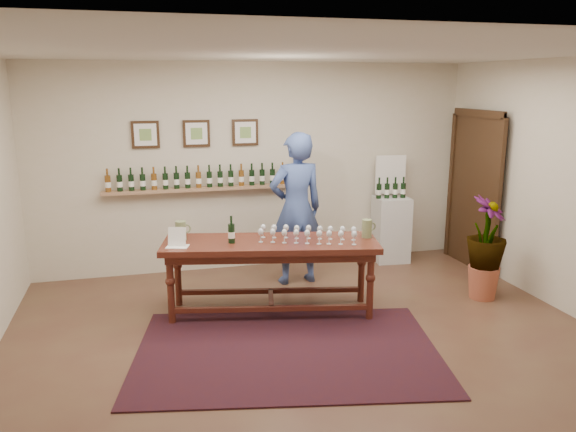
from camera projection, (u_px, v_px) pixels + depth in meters
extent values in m
plane|color=#512E24|center=(308.00, 340.00, 5.66)|extent=(6.00, 6.00, 0.00)
plane|color=beige|center=(256.00, 167.00, 7.69)|extent=(6.00, 0.00, 6.00)
plane|color=beige|center=(447.00, 299.00, 2.98)|extent=(6.00, 0.00, 6.00)
plane|color=beige|center=(574.00, 189.00, 6.08)|extent=(0.00, 5.00, 5.00)
plane|color=beige|center=(311.00, 51.00, 5.01)|extent=(6.00, 6.00, 0.00)
cube|color=tan|center=(199.00, 189.00, 7.46)|extent=(2.50, 0.16, 0.04)
cube|color=black|center=(477.00, 193.00, 7.75)|extent=(0.10, 1.00, 2.10)
cube|color=#321F10|center=(473.00, 193.00, 7.74)|extent=(0.04, 1.12, 2.22)
cube|color=#321F10|center=(145.00, 135.00, 7.19)|extent=(0.35, 0.03, 0.35)
cube|color=white|center=(145.00, 135.00, 7.17)|extent=(0.28, 0.01, 0.28)
cube|color=#7BA351|center=(145.00, 135.00, 7.17)|extent=(0.15, 0.00, 0.15)
cube|color=#321F10|center=(196.00, 133.00, 7.35)|extent=(0.35, 0.03, 0.35)
cube|color=white|center=(197.00, 134.00, 7.34)|extent=(0.28, 0.01, 0.28)
cube|color=#7BA351|center=(197.00, 134.00, 7.33)|extent=(0.15, 0.00, 0.15)
cube|color=#321F10|center=(245.00, 132.00, 7.52)|extent=(0.35, 0.03, 0.35)
cube|color=white|center=(245.00, 132.00, 7.50)|extent=(0.28, 0.01, 0.28)
cube|color=#7BA351|center=(245.00, 133.00, 7.49)|extent=(0.15, 0.00, 0.15)
cube|color=#4F170E|center=(287.00, 351.00, 5.40)|extent=(3.20, 2.45, 0.02)
cube|color=#441711|center=(271.00, 244.00, 6.16)|extent=(2.45, 1.22, 0.06)
cube|color=#441711|center=(271.00, 250.00, 6.18)|extent=(2.30, 1.07, 0.11)
cylinder|color=#441711|center=(171.00, 290.00, 5.95)|extent=(0.09, 0.09, 0.77)
cylinder|color=#441711|center=(370.00, 286.00, 6.05)|extent=(0.09, 0.09, 0.77)
cylinder|color=#441711|center=(178.00, 273.00, 6.47)|extent=(0.09, 0.09, 0.77)
cylinder|color=#441711|center=(361.00, 270.00, 6.57)|extent=(0.09, 0.09, 0.77)
cube|color=#441711|center=(271.00, 309.00, 6.05)|extent=(2.10, 0.50, 0.05)
cube|color=#441711|center=(271.00, 291.00, 6.57)|extent=(2.10, 0.50, 0.05)
cube|color=#441711|center=(271.00, 299.00, 6.31)|extent=(0.16, 0.53, 0.05)
cube|color=white|center=(177.00, 237.00, 5.93)|extent=(0.27, 0.23, 0.21)
cube|color=silver|center=(391.00, 229.00, 8.11)|extent=(0.51, 0.51, 0.93)
cube|color=white|center=(390.00, 175.00, 8.07)|extent=(0.44, 0.06, 0.61)
cone|color=#AA5338|center=(483.00, 282.00, 6.72)|extent=(0.37, 0.37, 0.39)
imported|color=#1F3D19|center=(486.00, 240.00, 6.60)|extent=(0.80, 0.80, 0.68)
imported|color=#3B508B|center=(296.00, 209.00, 7.10)|extent=(0.75, 0.53, 1.94)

